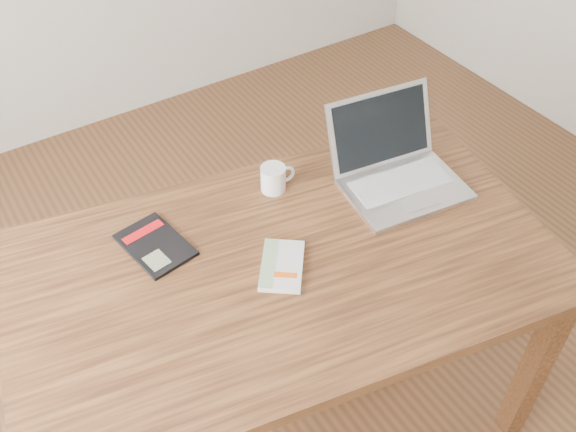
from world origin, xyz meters
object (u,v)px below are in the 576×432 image
white_guidebook (282,266)px  black_guidebook (155,245)px  desk (285,283)px  coffee_mug (274,178)px  laptop (396,168)px

white_guidebook → black_guidebook: (-0.26, 0.26, -0.00)m
desk → white_guidebook: size_ratio=7.62×
white_guidebook → coffee_mug: size_ratio=1.90×
desk → white_guidebook: (-0.02, -0.01, 0.10)m
desk → white_guidebook: 0.10m
white_guidebook → coffee_mug: 0.33m
desk → coffee_mug: bearing=73.8°
white_guidebook → laptop: size_ratio=0.54×
coffee_mug → white_guidebook: bearing=-112.9°
black_guidebook → laptop: laptop is taller
black_guidebook → coffee_mug: 0.41m
desk → laptop: (0.48, 0.10, 0.14)m
black_guidebook → coffee_mug: coffee_mug is taller
black_guidebook → coffee_mug: bearing=-5.2°
white_guidebook → black_guidebook: bearing=172.0°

